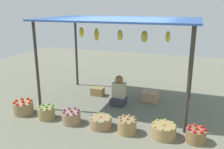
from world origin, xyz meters
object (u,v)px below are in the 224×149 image
(basket_red_apples, at_px, (196,135))
(wooden_crate_near_vendor, at_px, (150,96))
(vendor_person, at_px, (119,93))
(basket_purple_onions, at_px, (71,117))
(basket_limes, at_px, (163,131))
(basket_green_apples, at_px, (46,113))
(basket_green_chilies, at_px, (101,122))
(wooden_crate_stacked_rear, at_px, (98,91))
(basket_potatoes, at_px, (127,126))
(basket_red_tomatoes, at_px, (23,108))

(basket_red_apples, distance_m, wooden_crate_near_vendor, 2.16)
(vendor_person, distance_m, basket_purple_onions, 1.55)
(vendor_person, distance_m, basket_red_apples, 2.36)
(vendor_person, relative_size, basket_purple_onions, 1.88)
(basket_limes, bearing_deg, wooden_crate_near_vendor, 108.84)
(basket_green_apples, height_order, basket_green_chilies, basket_green_apples)
(vendor_person, relative_size, wooden_crate_near_vendor, 1.85)
(wooden_crate_stacked_rear, bearing_deg, basket_limes, -38.85)
(basket_purple_onions, relative_size, wooden_crate_stacked_rear, 1.16)
(basket_purple_onions, height_order, wooden_crate_near_vendor, basket_purple_onions)
(wooden_crate_stacked_rear, bearing_deg, basket_purple_onions, -86.17)
(basket_green_chilies, distance_m, basket_limes, 1.33)
(vendor_person, height_order, wooden_crate_stacked_rear, vendor_person)
(basket_green_chilies, bearing_deg, basket_red_apples, 1.89)
(basket_potatoes, bearing_deg, basket_limes, 5.97)
(wooden_crate_near_vendor, bearing_deg, basket_green_chilies, -111.17)
(basket_green_apples, height_order, basket_purple_onions, basket_green_apples)
(vendor_person, bearing_deg, basket_green_chilies, -88.75)
(basket_limes, height_order, basket_red_apples, basket_red_apples)
(basket_green_chilies, distance_m, basket_potatoes, 0.60)
(basket_green_apples, height_order, basket_potatoes, basket_potatoes)
(vendor_person, relative_size, basket_green_apples, 2.01)
(basket_limes, height_order, wooden_crate_stacked_rear, basket_limes)
(basket_purple_onions, xyz_separation_m, wooden_crate_near_vendor, (1.40, 1.88, -0.01))
(basket_red_tomatoes, bearing_deg, basket_limes, 0.38)
(basket_purple_onions, relative_size, basket_potatoes, 1.07)
(wooden_crate_stacked_rear, bearing_deg, vendor_person, -27.17)
(wooden_crate_near_vendor, bearing_deg, wooden_crate_stacked_rear, -176.74)
(basket_green_apples, xyz_separation_m, basket_purple_onions, (0.66, -0.01, -0.01))
(vendor_person, bearing_deg, wooden_crate_stacked_rear, 152.83)
(wooden_crate_near_vendor, bearing_deg, basket_green_apples, -137.71)
(basket_green_chilies, relative_size, basket_limes, 0.98)
(basket_purple_onions, bearing_deg, basket_potatoes, -0.14)
(vendor_person, height_order, wooden_crate_near_vendor, vendor_person)
(basket_green_chilies, bearing_deg, basket_limes, 1.44)
(vendor_person, xyz_separation_m, wooden_crate_near_vendor, (0.74, 0.49, -0.17))
(vendor_person, distance_m, wooden_crate_near_vendor, 0.90)
(basket_red_tomatoes, distance_m, basket_potatoes, 2.62)
(basket_green_chilies, xyz_separation_m, basket_limes, (1.33, 0.03, 0.02))
(wooden_crate_near_vendor, relative_size, wooden_crate_stacked_rear, 1.18)
(vendor_person, bearing_deg, basket_red_apples, -33.24)
(basket_red_tomatoes, relative_size, basket_potatoes, 1.21)
(vendor_person, height_order, basket_green_apples, vendor_person)
(basket_green_chilies, bearing_deg, vendor_person, 91.25)
(basket_green_chilies, bearing_deg, basket_potatoes, -4.10)
(basket_potatoes, distance_m, wooden_crate_near_vendor, 1.89)
(basket_purple_onions, distance_m, basket_green_chilies, 0.69)
(vendor_person, xyz_separation_m, basket_purple_onions, (-0.66, -1.40, -0.16))
(vendor_person, bearing_deg, basket_red_tomatoes, -145.97)
(basket_green_apples, bearing_deg, basket_red_apples, 1.63)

